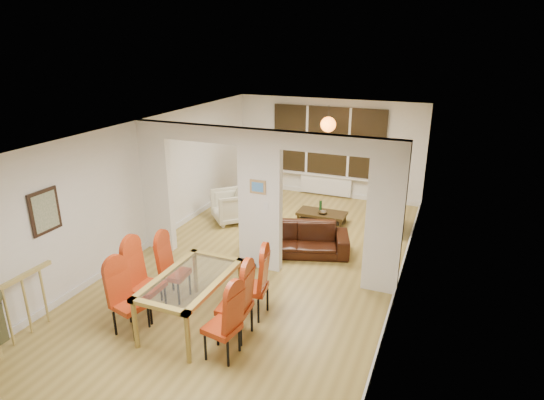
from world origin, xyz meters
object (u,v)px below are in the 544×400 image
Objects in this scene: dining_table at (192,300)px; dining_chair_rb at (234,302)px; dining_chair_lb at (146,282)px; bowl at (322,213)px; dining_chair_lc at (174,270)px; person at (257,173)px; dining_chair_rc at (252,283)px; television at (391,218)px; dining_chair_la at (130,300)px; armchair at (231,206)px; sofa at (297,239)px; coffee_table at (322,217)px; bottle at (321,205)px; dining_chair_ra at (222,323)px.

dining_chair_rb is (0.72, -0.03, 0.16)m from dining_table.
bowl is (1.45, 4.55, -0.29)m from dining_chair_lb.
person is at bearing 91.55° from dining_chair_lc.
dining_chair_rc reaches higher than television.
dining_chair_lc is (0.08, 1.01, -0.00)m from dining_chair_la.
dining_chair_lc is 4.20m from bowl.
person is 1.92m from bowl.
sofa is at bearing 19.97° from armchair.
dining_table is 2.03× the size of armchair.
coffee_table is (-0.06, 4.60, -0.42)m from dining_chair_rb.
dining_chair_lb is 1.11× the size of dining_chair_lc.
dining_chair_la is at bearing -104.35° from bottle.
person is at bearing 113.96° from sofa.
dining_chair_lc is at bearing 141.53° from dining_table.
coffee_table is at bearing 100.50° from dining_chair_ra.
dining_chair_la is 5.32m from bottle.
dining_chair_lc is 2.68m from sofa.
dining_table is 4.62m from coffee_table.
dining_chair_rb is at bearing -15.61° from armchair.
dining_chair_rb is at bearing 104.75° from dining_chair_ra.
dining_chair_rc is 4.10m from bottle.
bottle is at bearing 73.60° from dining_chair_lb.
dining_chair_la is at bearing -35.52° from armchair.
dining_chair_lc is 1.72m from dining_chair_ra.
dining_chair_la reaches higher than coffee_table.
dining_chair_lc is 1.36m from dining_chair_rc.
sofa is 2.19m from armchair.
dining_table reaches higher than bowl.
dining_chair_ra reaches higher than armchair.
television is at bearing 31.58° from sofa.
television is (2.22, 4.68, -0.10)m from dining_table.
dining_chair_ra is 1.02× the size of television.
dining_table is at bearing -97.38° from bottle.
person is (0.24, 0.95, 0.58)m from armchair.
dining_chair_ra is at bearing -15.76° from dining_chair_lb.
dining_chair_lb is at bearing -35.15° from armchair.
armchair is 0.81× the size of television.
dining_chair_la is at bearing 132.19° from television.
dining_chair_lb is at bearing -174.34° from dining_table.
dining_chair_lb is 1.47m from dining_chair_rb.
armchair is 2.12m from coffee_table.
coffee_table is (-1.55, -0.11, -0.16)m from television.
dining_chair_ra is 0.94× the size of dining_chair_rb.
bottle is at bearing 69.67° from armchair.
television is 1.57m from coffee_table.
person reaches higher than bottle.
bowl is at bearing 88.80° from dining_chair_la.
dining_table is 1.49× the size of coffee_table.
dining_chair_ra reaches higher than bowl.
person is at bearing 170.18° from bowl.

